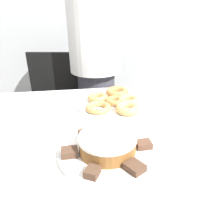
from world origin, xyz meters
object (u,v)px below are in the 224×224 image
(office_chair_left, at_px, (53,114))
(napkin, at_px, (22,119))
(plate_donuts, at_px, (115,104))
(frosted_cake, at_px, (108,144))
(plate_cake, at_px, (108,152))
(person_standing, at_px, (96,66))

(office_chair_left, relative_size, napkin, 4.79)
(office_chair_left, relative_size, plate_donuts, 2.29)
(office_chair_left, height_order, frosted_cake, office_chair_left)
(plate_cake, relative_size, napkin, 1.85)
(office_chair_left, bearing_deg, person_standing, 19.11)
(frosted_cake, relative_size, napkin, 1.07)
(office_chair_left, distance_m, plate_donuts, 0.83)
(plate_donuts, distance_m, frosted_cake, 0.42)
(office_chair_left, distance_m, napkin, 0.81)
(plate_donuts, relative_size, frosted_cake, 1.95)
(person_standing, xyz_separation_m, plate_donuts, (0.04, -0.70, -0.03))
(person_standing, xyz_separation_m, plate_cake, (-0.05, -1.10, -0.03))
(office_chair_left, bearing_deg, frosted_cake, -63.20)
(plate_cake, bearing_deg, plate_donuts, 77.09)
(frosted_cake, bearing_deg, person_standing, 87.18)
(frosted_cake, bearing_deg, plate_donuts, 77.09)
(plate_cake, distance_m, frosted_cake, 0.04)
(person_standing, distance_m, plate_cake, 1.10)
(frosted_cake, height_order, napkin, frosted_cake)
(person_standing, relative_size, office_chair_left, 1.71)
(office_chair_left, height_order, plate_cake, office_chair_left)
(person_standing, bearing_deg, frosted_cake, -92.82)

